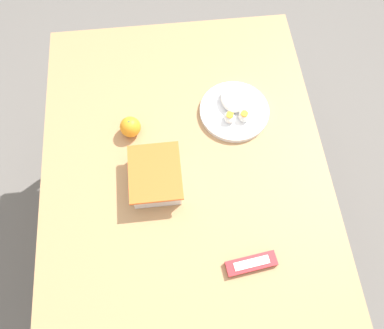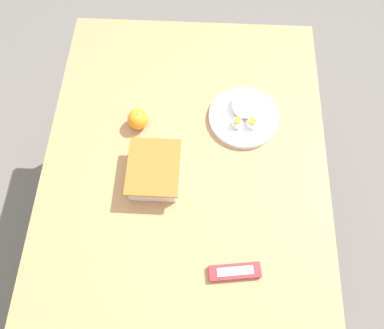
# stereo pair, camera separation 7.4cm
# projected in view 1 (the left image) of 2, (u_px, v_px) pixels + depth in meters

# --- Properties ---
(ground_plane) EXTENTS (10.00, 10.00, 0.00)m
(ground_plane) POSITION_uv_depth(u_px,v_px,m) (187.00, 220.00, 1.89)
(ground_plane) COLOR #66605B
(table) EXTENTS (1.15, 0.91, 0.74)m
(table) POSITION_uv_depth(u_px,v_px,m) (184.00, 166.00, 1.28)
(table) COLOR #AD7F51
(table) RESTS_ON ground_plane
(food_container) EXTENTS (0.19, 0.16, 0.07)m
(food_container) POSITION_uv_depth(u_px,v_px,m) (156.00, 177.00, 1.15)
(food_container) COLOR white
(food_container) RESTS_ON table
(orange_fruit) EXTENTS (0.07, 0.07, 0.07)m
(orange_fruit) POSITION_uv_depth(u_px,v_px,m) (130.00, 127.00, 1.22)
(orange_fruit) COLOR orange
(orange_fruit) RESTS_ON table
(rice_plate) EXTENTS (0.24, 0.24, 0.05)m
(rice_plate) POSITION_uv_depth(u_px,v_px,m) (234.00, 108.00, 1.27)
(rice_plate) COLOR white
(rice_plate) RESTS_ON table
(candy_bar) EXTENTS (0.06, 0.15, 0.02)m
(candy_bar) POSITION_uv_depth(u_px,v_px,m) (251.00, 264.00, 1.06)
(candy_bar) COLOR #B7282D
(candy_bar) RESTS_ON table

